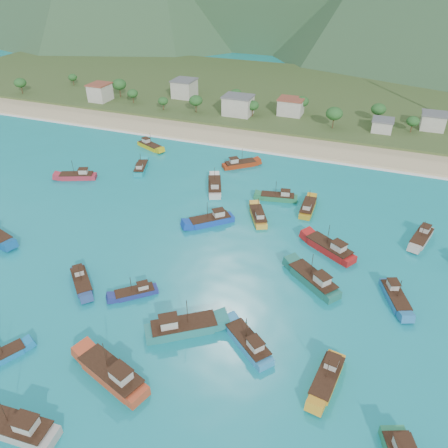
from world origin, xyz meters
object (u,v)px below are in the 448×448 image
(boat_9, at_px, (78,176))
(boat_25, at_px, (215,187))
(boat_21, at_px, (113,375))
(boat_24, at_px, (258,217))
(boat_0, at_px, (81,282))
(boat_5, at_px, (249,343))
(boat_23, at_px, (150,146))
(boat_4, at_px, (136,293))
(boat_2, at_px, (330,249))
(boat_16, at_px, (278,197))
(boat_14, at_px, (240,164))
(boat_11, at_px, (327,378))
(boat_27, at_px, (0,358))
(boat_10, at_px, (313,280))
(boat_22, at_px, (15,428))
(boat_3, at_px, (395,297))
(boat_17, at_px, (183,328))
(boat_1, at_px, (421,238))
(boat_30, at_px, (308,208))
(boat_7, at_px, (211,220))
(boat_12, at_px, (141,168))

(boat_9, height_order, boat_25, boat_25)
(boat_21, xyz_separation_m, boat_24, (7.34, 54.76, -0.35))
(boat_0, relative_size, boat_25, 0.75)
(boat_5, height_order, boat_23, boat_5)
(boat_4, bearing_deg, boat_2, -90.89)
(boat_24, distance_m, boat_25, 19.40)
(boat_16, distance_m, boat_25, 18.33)
(boat_21, bearing_deg, boat_5, -33.84)
(boat_4, bearing_deg, boat_14, -40.60)
(boat_11, height_order, boat_27, boat_11)
(boat_4, bearing_deg, boat_9, 6.66)
(boat_14, bearing_deg, boat_11, -11.19)
(boat_11, xyz_separation_m, boat_21, (-31.83, -11.70, 0.30))
(boat_10, distance_m, boat_21, 42.72)
(boat_23, bearing_deg, boat_14, 108.52)
(boat_22, xyz_separation_m, boat_25, (-0.96, 78.05, -0.10))
(boat_0, height_order, boat_3, boat_3)
(boat_14, distance_m, boat_21, 82.96)
(boat_16, bearing_deg, boat_21, 160.68)
(boat_17, height_order, boat_22, boat_17)
(boat_1, distance_m, boat_10, 32.12)
(boat_9, height_order, boat_30, boat_9)
(boat_10, relative_size, boat_14, 1.19)
(boat_25, bearing_deg, boat_21, -104.93)
(boat_14, xyz_separation_m, boat_23, (-33.64, 3.27, -0.04))
(boat_3, xyz_separation_m, boat_7, (-44.06, 13.21, 0.13))
(boat_25, distance_m, boat_30, 27.09)
(boat_23, bearing_deg, boat_30, 93.23)
(boat_11, height_order, boat_12, boat_11)
(boat_9, relative_size, boat_21, 0.80)
(boat_7, bearing_deg, boat_21, 141.34)
(boat_10, bearing_deg, boat_2, 31.33)
(boat_30, bearing_deg, boat_10, -77.52)
(boat_16, xyz_separation_m, boat_27, (-29.17, -69.71, -0.15))
(boat_2, relative_size, boat_30, 1.21)
(boat_7, height_order, boat_22, boat_22)
(boat_4, bearing_deg, boat_1, -93.53)
(boat_11, bearing_deg, boat_22, 39.53)
(boat_12, xyz_separation_m, boat_25, (26.02, -3.89, 0.20))
(boat_5, height_order, boat_16, boat_5)
(boat_7, distance_m, boat_21, 48.65)
(boat_17, relative_size, boat_27, 1.45)
(boat_1, height_order, boat_30, boat_1)
(boat_5, bearing_deg, boat_2, 24.23)
(boat_9, xyz_separation_m, boat_30, (67.67, 5.85, -0.06))
(boat_23, bearing_deg, boat_22, 42.64)
(boat_2, distance_m, boat_4, 43.70)
(boat_0, height_order, boat_23, boat_23)
(boat_10, relative_size, boat_23, 1.14)
(boat_11, xyz_separation_m, boat_23, (-72.75, 74.21, -0.02))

